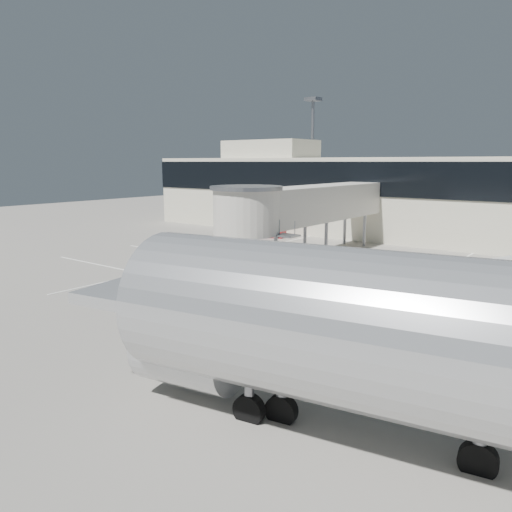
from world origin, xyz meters
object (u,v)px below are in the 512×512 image
object	(u,v)px
ground_worker	(252,290)
belt_loader	(265,229)
box_cart_far	(150,288)
baggage_tug	(317,279)
suitcase_cart	(342,287)
box_cart_near	(209,286)
aircraft	(488,353)

from	to	relation	value
ground_worker	belt_loader	distance (m)	25.43
box_cart_far	baggage_tug	bearing A→B (deg)	60.63
box_cart_far	suitcase_cart	bearing A→B (deg)	48.85
box_cart_near	aircraft	xyz separation A→B (m)	(16.68, -8.24, 2.61)
box_cart_far	ground_worker	size ratio (longest dim) A/B	1.77
box_cart_far	belt_loader	bearing A→B (deg)	120.77
baggage_tug	suitcase_cart	world-z (taller)	suitcase_cart
ground_worker	belt_loader	world-z (taller)	belt_loader
aircraft	ground_worker	bearing A→B (deg)	140.09
baggage_tug	belt_loader	size ratio (longest dim) A/B	0.50
belt_loader	ground_worker	bearing A→B (deg)	-72.82
box_cart_near	baggage_tug	bearing A→B (deg)	68.69
baggage_tug	box_cart_far	distance (m)	10.03
baggage_tug	box_cart_far	xyz separation A→B (m)	(-6.35, -7.77, 0.01)
ground_worker	aircraft	xyz separation A→B (m)	(13.21, -7.78, 2.18)
box_cart_near	aircraft	bearing A→B (deg)	-11.39
ground_worker	baggage_tug	bearing A→B (deg)	64.69
box_cart_near	ground_worker	size ratio (longest dim) A/B	1.97
box_cart_near	aircraft	distance (m)	18.78
box_cart_far	ground_worker	xyz separation A→B (m)	(5.87, 1.91, 0.45)
box_cart_near	ground_worker	distance (m)	3.53
box_cart_far	aircraft	bearing A→B (deg)	-7.21
baggage_tug	box_cart_near	world-z (taller)	box_cart_near
baggage_tug	belt_loader	xyz separation A→B (m)	(-15.03, 15.00, 0.30)
baggage_tug	ground_worker	xyz separation A→B (m)	(-0.48, -5.86, 0.45)
box_cart_near	box_cart_far	world-z (taller)	box_cart_near
baggage_tug	box_cart_near	xyz separation A→B (m)	(-3.95, -5.40, 0.03)
suitcase_cart	belt_loader	bearing A→B (deg)	150.52
baggage_tug	ground_worker	size ratio (longest dim) A/B	1.22
box_cart_far	aircraft	distance (m)	20.13
box_cart_near	ground_worker	world-z (taller)	ground_worker
ground_worker	belt_loader	bearing A→B (deg)	104.30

